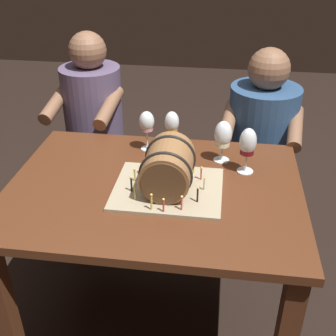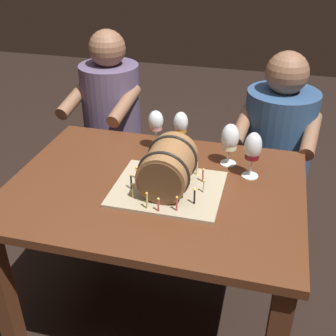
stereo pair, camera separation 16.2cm
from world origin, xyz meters
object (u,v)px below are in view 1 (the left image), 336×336
at_px(dining_table, 155,212).
at_px(wine_glass_amber, 172,124).
at_px(wine_glass_red, 248,144).
at_px(person_seated_left, 96,145).
at_px(person_seated_right, 258,156).
at_px(barrel_cake, 168,170).
at_px(wine_glass_white, 223,136).
at_px(wine_glass_rose, 147,123).

distance_m(dining_table, wine_glass_amber, 0.41).
bearing_deg(wine_glass_red, person_seated_left, 146.14).
relative_size(wine_glass_amber, person_seated_right, 0.16).
bearing_deg(wine_glass_red, barrel_cake, -148.36).
height_order(dining_table, person_seated_right, person_seated_right).
bearing_deg(wine_glass_white, person_seated_right, 66.62).
relative_size(wine_glass_amber, wine_glass_white, 0.98).
xyz_separation_m(wine_glass_white, person_seated_right, (0.20, 0.47, -0.34)).
height_order(wine_glass_amber, wine_glass_red, wine_glass_red).
relative_size(wine_glass_red, person_seated_left, 0.17).
bearing_deg(wine_glass_white, person_seated_left, 146.87).
relative_size(dining_table, wine_glass_amber, 6.35).
height_order(barrel_cake, person_seated_left, person_seated_left).
distance_m(wine_glass_rose, wine_glass_amber, 0.11).
bearing_deg(barrel_cake, wine_glass_red, 31.64).
relative_size(wine_glass_red, person_seated_right, 0.18).
xyz_separation_m(wine_glass_rose, wine_glass_amber, (0.11, 0.02, -0.01)).
xyz_separation_m(barrel_cake, wine_glass_red, (0.30, 0.19, 0.04)).
bearing_deg(dining_table, person_seated_right, 57.17).
bearing_deg(wine_glass_amber, wine_glass_white, -18.84).
bearing_deg(barrel_cake, wine_glass_amber, 95.07).
bearing_deg(wine_glass_white, dining_table, -136.53).
relative_size(dining_table, wine_glass_white, 6.24).
bearing_deg(person_seated_right, wine_glass_amber, -137.85).
height_order(wine_glass_rose, wine_glass_amber, wine_glass_rose).
xyz_separation_m(dining_table, wine_glass_amber, (0.03, 0.32, 0.25)).
relative_size(person_seated_left, person_seated_right, 1.04).
height_order(dining_table, wine_glass_white, wine_glass_white).
xyz_separation_m(dining_table, person_seated_left, (-0.46, 0.72, -0.09)).
xyz_separation_m(dining_table, person_seated_right, (0.46, 0.72, -0.09)).
distance_m(wine_glass_amber, wine_glass_white, 0.24).
height_order(wine_glass_white, person_seated_right, person_seated_right).
distance_m(wine_glass_amber, person_seated_right, 0.68).
xyz_separation_m(dining_table, wine_glass_red, (0.36, 0.16, 0.25)).
bearing_deg(wine_glass_red, wine_glass_white, 141.27).
xyz_separation_m(wine_glass_rose, person_seated_right, (0.54, 0.41, -0.35)).
relative_size(barrel_cake, wine_glass_amber, 2.28).
height_order(wine_glass_rose, wine_glass_white, wine_glass_white).
bearing_deg(person_seated_right, barrel_cake, -118.67).
relative_size(barrel_cake, wine_glass_red, 2.12).
bearing_deg(person_seated_left, wine_glass_red, -33.86).
relative_size(barrel_cake, wine_glass_rose, 2.26).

